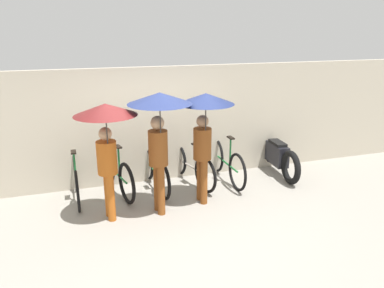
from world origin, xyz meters
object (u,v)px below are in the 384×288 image
at_px(parked_bicycle_0, 76,179).
at_px(parked_bicycle_3, 190,165).
at_px(parked_bicycle_4, 226,162).
at_px(pedestrian_center, 159,120).
at_px(parked_bicycle_2, 155,171).
at_px(pedestrian_trailing, 205,119).
at_px(pedestrian_leading, 106,131).
at_px(motorcycle, 277,156).
at_px(parked_bicycle_1, 116,173).

xyz_separation_m(parked_bicycle_0, parked_bicycle_3, (2.23, 0.07, -0.02)).
relative_size(parked_bicycle_3, parked_bicycle_4, 0.96).
relative_size(parked_bicycle_0, pedestrian_center, 0.85).
xyz_separation_m(parked_bicycle_0, parked_bicycle_2, (1.49, 0.02, -0.02)).
distance_m(parked_bicycle_0, pedestrian_trailing, 2.64).
height_order(pedestrian_leading, pedestrian_center, pedestrian_center).
xyz_separation_m(pedestrian_center, motorcycle, (2.84, 1.11, -1.27)).
xyz_separation_m(parked_bicycle_2, motorcycle, (2.70, 0.01, 0.02)).
distance_m(parked_bicycle_0, parked_bicycle_1, 0.75).
xyz_separation_m(parked_bicycle_1, pedestrian_center, (0.61, -1.14, 1.26)).
bearing_deg(motorcycle, parked_bicycle_3, 92.73).
bearing_deg(parked_bicycle_2, motorcycle, -94.73).
relative_size(pedestrian_leading, pedestrian_trailing, 0.98).
bearing_deg(parked_bicycle_4, motorcycle, -88.82).
bearing_deg(parked_bicycle_0, pedestrian_center, -130.00).
height_order(pedestrian_leading, motorcycle, pedestrian_leading).
relative_size(parked_bicycle_0, parked_bicycle_2, 1.03).
relative_size(parked_bicycle_3, pedestrian_trailing, 0.88).
bearing_deg(parked_bicycle_0, pedestrian_leading, -154.67).
height_order(pedestrian_trailing, motorcycle, pedestrian_trailing).
relative_size(parked_bicycle_2, motorcycle, 0.89).
relative_size(pedestrian_trailing, motorcycle, 1.03).
relative_size(parked_bicycle_4, motorcycle, 0.94).
height_order(parked_bicycle_2, parked_bicycle_3, parked_bicycle_2).
bearing_deg(parked_bicycle_0, pedestrian_trailing, -114.11).
xyz_separation_m(parked_bicycle_0, parked_bicycle_1, (0.74, 0.06, 0.01)).
bearing_deg(pedestrian_center, parked_bicycle_0, -45.51).
distance_m(parked_bicycle_0, parked_bicycle_3, 2.23).
bearing_deg(parked_bicycle_1, pedestrian_leading, 156.48).
height_order(parked_bicycle_0, parked_bicycle_1, parked_bicycle_0).
distance_m(parked_bicycle_2, parked_bicycle_4, 1.49).
bearing_deg(parked_bicycle_2, parked_bicycle_1, 81.66).
relative_size(parked_bicycle_1, pedestrian_trailing, 0.91).
height_order(parked_bicycle_1, parked_bicycle_4, parked_bicycle_4).
bearing_deg(motorcycle, parked_bicycle_2, 94.02).
bearing_deg(pedestrian_trailing, parked_bicycle_3, -96.09).
xyz_separation_m(parked_bicycle_4, pedestrian_trailing, (-0.80, -0.89, 1.18)).
relative_size(parked_bicycle_4, pedestrian_leading, 0.93).
bearing_deg(pedestrian_center, parked_bicycle_3, -134.27).
height_order(parked_bicycle_0, motorcycle, parked_bicycle_0).
bearing_deg(parked_bicycle_0, parked_bicycle_2, -90.63).
bearing_deg(parked_bicycle_1, parked_bicycle_2, -105.69).
bearing_deg(parked_bicycle_4, parked_bicycle_1, 86.84).
bearing_deg(parked_bicycle_3, pedestrian_center, 128.68).
relative_size(parked_bicycle_0, parked_bicycle_4, 0.98).
height_order(parked_bicycle_0, parked_bicycle_3, parked_bicycle_3).
distance_m(pedestrian_leading, pedestrian_center, 0.84).
xyz_separation_m(parked_bicycle_0, pedestrian_trailing, (2.17, -0.91, 1.18)).
bearing_deg(pedestrian_leading, parked_bicycle_2, -139.18).
distance_m(pedestrian_leading, pedestrian_trailing, 1.66).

